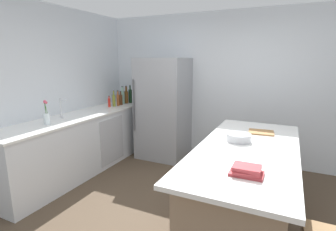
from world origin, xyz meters
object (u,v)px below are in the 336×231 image
object	(u,v)px
vinegar_bottle	(118,100)
refrigerator	(163,109)
gin_bottle	(123,97)
hot_sauce_bottle	(109,102)
wine_bottle	(130,96)
olive_oil_bottle	(114,100)
cutting_board	(261,132)
whiskey_bottle	(126,96)
cookbook_stack	(247,171)
sink_faucet	(62,108)
flower_vase	(47,117)
syrup_bottle	(121,99)
kitchen_island	(245,187)
mixing_bowl	(239,138)

from	to	relation	value
vinegar_bottle	refrigerator	bearing A→B (deg)	14.45
gin_bottle	hot_sauce_bottle	xyz separation A→B (m)	(-0.03, -0.39, -0.05)
wine_bottle	olive_oil_bottle	size ratio (longest dim) A/B	1.18
gin_bottle	cutting_board	world-z (taller)	gin_bottle
whiskey_bottle	cookbook_stack	bearing A→B (deg)	-40.34
sink_faucet	hot_sauce_bottle	distance (m)	1.06
flower_vase	cutting_board	world-z (taller)	flower_vase
flower_vase	whiskey_bottle	world-z (taller)	whiskey_bottle
gin_bottle	olive_oil_bottle	distance (m)	0.29
syrup_bottle	flower_vase	bearing A→B (deg)	-89.72
refrigerator	flower_vase	distance (m)	2.00
cutting_board	kitchen_island	bearing A→B (deg)	-96.64
refrigerator	flower_vase	size ratio (longest dim) A/B	5.44
hot_sauce_bottle	mixing_bowl	xyz separation A→B (m)	(2.51, -0.95, -0.07)
flower_vase	vinegar_bottle	distance (m)	1.59
mixing_bowl	cutting_board	bearing A→B (deg)	67.23
kitchen_island	sink_faucet	size ratio (longest dim) A/B	7.59
vinegar_bottle	syrup_bottle	bearing A→B (deg)	93.98
whiskey_bottle	sink_faucet	bearing A→B (deg)	-93.52
sink_faucet	mixing_bowl	size ratio (longest dim) A/B	1.13
syrup_bottle	whiskey_bottle	bearing A→B (deg)	91.84
kitchen_island	refrigerator	bearing A→B (deg)	138.73
whiskey_bottle	mixing_bowl	size ratio (longest dim) A/B	1.29
refrigerator	cutting_board	distance (m)	2.01
wine_bottle	gin_bottle	world-z (taller)	wine_bottle
vinegar_bottle	sink_faucet	bearing A→B (deg)	-94.95
sink_faucet	olive_oil_bottle	bearing A→B (deg)	86.21
sink_faucet	kitchen_island	bearing A→B (deg)	-1.18
mixing_bowl	cutting_board	xyz separation A→B (m)	(0.19, 0.45, -0.03)
wine_bottle	mixing_bowl	world-z (taller)	wine_bottle
syrup_bottle	vinegar_bottle	xyz separation A→B (m)	(0.01, -0.09, 0.01)
whiskey_bottle	vinegar_bottle	xyz separation A→B (m)	(0.01, -0.29, -0.02)
cutting_board	sink_faucet	bearing A→B (deg)	-168.60
cutting_board	mixing_bowl	bearing A→B (deg)	-112.77
vinegar_bottle	cutting_board	bearing A→B (deg)	-14.57
flower_vase	syrup_bottle	size ratio (longest dim) A/B	1.27
gin_bottle	refrigerator	bearing A→B (deg)	0.92
sink_faucet	hot_sauce_bottle	world-z (taller)	sink_faucet
olive_oil_bottle	hot_sauce_bottle	size ratio (longest dim) A/B	1.42
syrup_bottle	vinegar_bottle	world-z (taller)	vinegar_bottle
flower_vase	gin_bottle	size ratio (longest dim) A/B	0.97
sink_faucet	mixing_bowl	bearing A→B (deg)	2.23
refrigerator	gin_bottle	size ratio (longest dim) A/B	5.26
refrigerator	mixing_bowl	distance (m)	2.10
olive_oil_bottle	cookbook_stack	distance (m)	3.28
sink_faucet	syrup_bottle	bearing A→B (deg)	85.67
cookbook_stack	mixing_bowl	world-z (taller)	mixing_bowl
whiskey_bottle	cutting_board	bearing A→B (deg)	-20.29
flower_vase	syrup_bottle	xyz separation A→B (m)	(-0.01, 1.69, -0.00)
gin_bottle	mixing_bowl	world-z (taller)	gin_bottle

